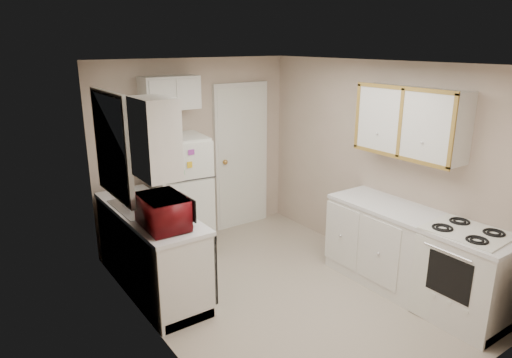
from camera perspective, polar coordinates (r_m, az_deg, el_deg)
floor at (r=5.09m, az=3.33°, el=-13.86°), size 3.80×3.80×0.00m
ceiling at (r=4.38m, az=3.87°, el=14.24°), size 3.80×3.80×0.00m
wall_left at (r=3.93m, az=-12.70°, el=-4.42°), size 3.80×3.80×0.00m
wall_right at (r=5.55m, az=14.99°, el=1.67°), size 3.80×3.80×0.00m
wall_back at (r=6.14m, az=-7.53°, el=3.54°), size 2.80×2.80×0.00m
wall_front at (r=3.43m, az=23.97°, el=-8.73°), size 2.80×2.80×0.00m
left_counter at (r=5.09m, az=-12.98°, el=-8.56°), size 0.60×1.80×0.90m
dishwasher at (r=4.69m, az=-6.83°, el=-10.00°), size 0.03×0.58×0.72m
sink at (r=5.06m, az=-13.93°, el=-3.73°), size 0.54×0.74×0.16m
microwave at (r=4.40m, az=-11.51°, el=-4.09°), size 0.57×0.33×0.37m
soap_bottle at (r=5.34m, az=-16.04°, el=-1.22°), size 0.10×0.10×0.20m
window_blinds at (r=4.78m, az=-17.45°, el=4.03°), size 0.10×0.98×1.08m
upper_cabinet_left at (r=4.01m, az=-12.49°, el=4.99°), size 0.30×0.45×0.70m
refrigerator at (r=5.74m, az=-9.37°, el=-2.10°), size 0.68×0.67×1.51m
cabinet_over_fridge at (r=5.70m, az=-10.74°, el=10.54°), size 0.70×0.30×0.40m
interior_door at (r=6.49m, az=-1.83°, el=2.77°), size 0.86×0.06×2.08m
right_counter at (r=5.12m, az=19.01°, el=-8.94°), size 0.60×2.00×0.90m
stove at (r=4.87m, az=24.24°, el=-11.22°), size 0.61×0.74×0.85m
upper_cabinet_right at (r=5.01m, az=18.75°, el=6.80°), size 0.30×1.20×0.70m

